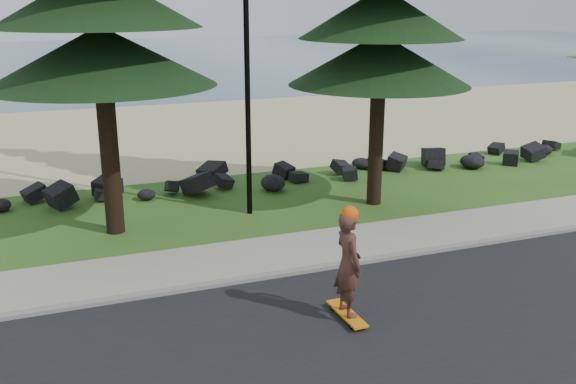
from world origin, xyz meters
name	(u,v)px	position (x,y,z in m)	size (l,w,h in m)	color
ground	(293,257)	(0.00, 0.00, 0.00)	(160.00, 160.00, 0.00)	#31541A
road	(394,358)	(0.00, -4.50, 0.01)	(160.00, 7.00, 0.02)	black
kerb	(308,270)	(0.00, -0.90, 0.05)	(160.00, 0.20, 0.10)	gray
sidewalk	(290,252)	(0.00, 0.20, 0.04)	(160.00, 2.00, 0.08)	gray
beach_sand	(170,133)	(0.00, 14.50, 0.01)	(160.00, 15.00, 0.01)	tan
ocean	(97,58)	(0.00, 51.00, 0.00)	(160.00, 58.00, 0.01)	#3C5A72
seawall_boulders	(226,189)	(0.00, 5.60, 0.00)	(60.00, 2.40, 1.10)	black
lamp_post	(247,55)	(0.00, 3.20, 4.13)	(0.25, 0.14, 8.14)	black
skateboarder	(348,264)	(-0.13, -3.03, 1.06)	(0.47, 1.14, 2.11)	orange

